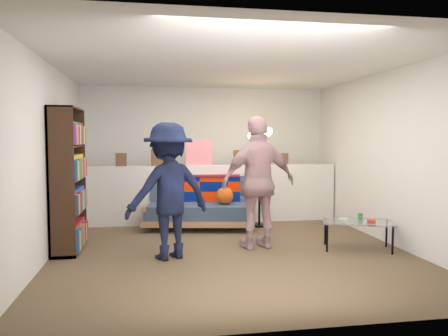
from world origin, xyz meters
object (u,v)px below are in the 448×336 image
Objects in this scene: floor_lamp at (260,153)px; person_right at (259,182)px; bookshelf at (68,184)px; coffee_table at (358,223)px; futon_sofa at (200,207)px; person_left at (168,191)px.

floor_lamp is 0.98× the size of person_right.
coffee_table is at bearing -9.12° from bookshelf.
futon_sofa is 1.32m from floor_lamp.
person_right reaches higher than futon_sofa.
bookshelf is 1.41m from person_left.
person_right is at bearing -6.99° from bookshelf.
floor_lamp is at bearing 21.07° from bookshelf.
person_right is (-1.28, 0.30, 0.53)m from coffee_table.
person_left reaches higher than futon_sofa.
bookshelf reaches higher than person_right.
bookshelf reaches higher than futon_sofa.
floor_lamp is (2.84, 1.10, 0.35)m from bookshelf.
person_right is (1.21, 0.30, 0.05)m from person_left.
floor_lamp is 2.35m from person_left.
person_right is at bearing 166.81° from coffee_table.
floor_lamp is at bearing -155.27° from person_left.
bookshelf is 3.07m from floor_lamp.
coffee_table is 2.53m from person_left.
bookshelf is 1.06× the size of person_right.
person_left is at bearing -25.27° from bookshelf.
person_left is at bearing -108.80° from futon_sofa.
futon_sofa is 1.08× the size of floor_lamp.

